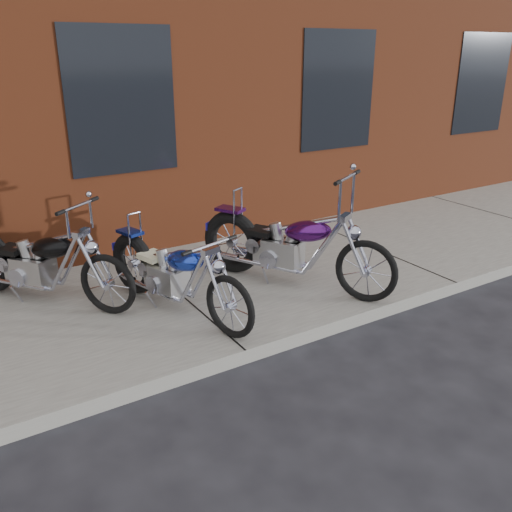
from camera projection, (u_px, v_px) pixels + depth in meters
ground at (246, 364)px, 5.16m from camera, size 120.00×120.00×0.00m
sidewalk at (180, 299)px, 6.33m from camera, size 22.00×3.00×0.15m
chopper_purple at (290, 249)px, 6.39m from camera, size 1.30×2.26×1.41m
chopper_blue at (174, 276)px, 5.75m from camera, size 0.79×2.18×0.97m
chopper_third at (40, 266)px, 5.97m from camera, size 1.52×1.92×1.19m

